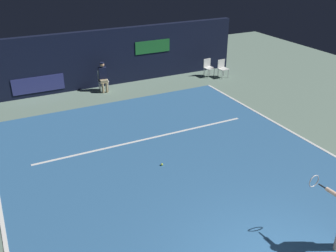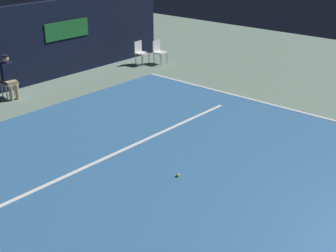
# 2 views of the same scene
# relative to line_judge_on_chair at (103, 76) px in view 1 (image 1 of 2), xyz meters

# --- Properties ---
(ground_plane) EXTENTS (29.26, 29.26, 0.00)m
(ground_plane) POSITION_rel_line_judge_on_chair_xyz_m (-0.18, -7.25, -0.69)
(ground_plane) COLOR slate
(court_surface) EXTENTS (9.79, 11.48, 0.01)m
(court_surface) POSITION_rel_line_judge_on_chair_xyz_m (-0.18, -7.25, -0.68)
(court_surface) COLOR #336699
(court_surface) RESTS_ON ground
(line_sideline_left) EXTENTS (0.10, 11.48, 0.01)m
(line_sideline_left) POSITION_rel_line_judge_on_chair_xyz_m (4.66, -7.25, -0.67)
(line_sideline_left) COLOR white
(line_sideline_left) RESTS_ON court_surface
(line_sideline_right) EXTENTS (0.10, 11.48, 0.01)m
(line_sideline_right) POSITION_rel_line_judge_on_chair_xyz_m (-5.03, -7.25, -0.67)
(line_sideline_right) COLOR white
(line_sideline_right) RESTS_ON court_surface
(line_service) EXTENTS (7.64, 0.10, 0.01)m
(line_service) POSITION_rel_line_judge_on_chair_xyz_m (-0.18, -5.25, -0.67)
(line_service) COLOR white
(line_service) RESTS_ON court_surface
(back_wall) EXTENTS (14.60, 0.33, 2.60)m
(back_wall) POSITION_rel_line_judge_on_chair_xyz_m (-0.18, 0.76, 0.61)
(back_wall) COLOR black
(back_wall) RESTS_ON ground
(line_judge_on_chair) EXTENTS (0.49, 0.57, 1.32)m
(line_judge_on_chair) POSITION_rel_line_judge_on_chair_xyz_m (0.00, 0.00, 0.00)
(line_judge_on_chair) COLOR white
(line_judge_on_chair) RESTS_ON ground
(courtside_chair_near) EXTENTS (0.47, 0.45, 0.88)m
(courtside_chair_near) POSITION_rel_line_judge_on_chair_xyz_m (5.93, -0.75, -0.18)
(courtside_chair_near) COLOR white
(courtside_chair_near) RESTS_ON ground
(courtside_chair_far) EXTENTS (0.48, 0.46, 0.88)m
(courtside_chair_far) POSITION_rel_line_judge_on_chair_xyz_m (5.38, -0.31, -0.18)
(courtside_chair_far) COLOR white
(courtside_chair_far) RESTS_ON ground
(tennis_ball) EXTENTS (0.07, 0.07, 0.07)m
(tennis_ball) POSITION_rel_line_judge_on_chair_xyz_m (-0.46, -7.02, -0.64)
(tennis_ball) COLOR #CCE033
(tennis_ball) RESTS_ON court_surface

